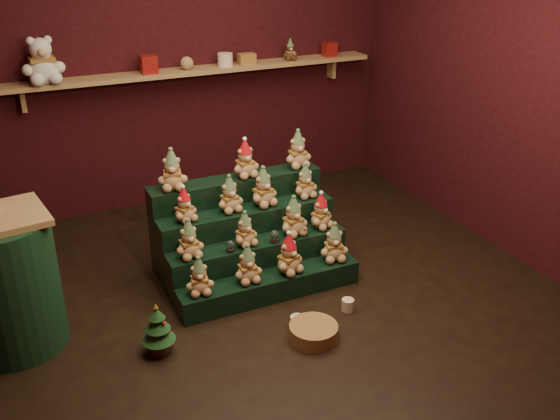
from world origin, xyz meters
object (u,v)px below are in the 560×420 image
side_table (7,283)px  white_bear (41,54)px  mug_left (297,322)px  snow_globe_b (275,236)px  snow_globe_c (304,231)px  brown_bear (290,50)px  riser_tier_front (270,286)px  mini_christmas_tree (158,329)px  mug_right (348,305)px  wicker_basket (313,332)px  snow_globe_a (231,246)px

side_table → white_bear: white_bear is taller
mug_left → snow_globe_b: bearing=80.0°
snow_globe_c → brown_bear: (0.72, 1.75, 1.02)m
riser_tier_front → snow_globe_b: snow_globe_b is taller
mini_christmas_tree → mug_right: mini_christmas_tree is taller
wicker_basket → white_bear: white_bear is taller
brown_bear → side_table: bearing=-141.1°
snow_globe_b → mug_left: snow_globe_b is taller
side_table → white_bear: 2.11m
side_table → wicker_basket: bearing=-31.9°
white_bear → snow_globe_a: bearing=-64.0°
mug_right → side_table: bearing=164.7°
wicker_basket → mug_left: bearing=107.7°
side_table → wicker_basket: (1.80, -0.79, -0.41)m
wicker_basket → brown_bear: 3.03m
mug_left → brown_bear: brown_bear is taller
snow_globe_b → mug_right: 0.74m
snow_globe_b → riser_tier_front: bearing=-124.5°
mug_right → white_bear: white_bear is taller
mug_right → brown_bear: 2.76m
mug_left → mug_right: (0.43, 0.04, -0.00)m
snow_globe_b → white_bear: (-1.31, 1.75, 1.15)m
snow_globe_c → white_bear: size_ratio=0.18×
side_table → mug_left: 1.91m
snow_globe_b → wicker_basket: (-0.06, -0.75, -0.36)m
white_bear → brown_bear: 2.28m
riser_tier_front → snow_globe_c: bearing=24.2°
snow_globe_c → mug_left: snow_globe_c is taller
snow_globe_b → mug_right: (0.32, -0.56, -0.36)m
snow_globe_a → snow_globe_b: snow_globe_b is taller
snow_globe_b → side_table: 1.86m
riser_tier_front → mug_right: 0.59m
mug_left → mug_right: 0.43m
snow_globe_b → wicker_basket: bearing=-94.4°
snow_globe_a → side_table: bearing=178.6°
wicker_basket → snow_globe_c: bearing=68.1°
mug_right → snow_globe_b: bearing=119.9°
riser_tier_front → side_table: size_ratio=1.50×
mug_right → white_bear: size_ratio=0.18×
snow_globe_a → snow_globe_c: 0.60m
white_bear → brown_bear: bearing=-2.8°
snow_globe_c → mug_right: 0.67m
snow_globe_c → white_bear: 2.61m
side_table → brown_bear: 3.44m
riser_tier_front → mini_christmas_tree: bearing=-162.0°
snow_globe_b → snow_globe_c: 0.25m
snow_globe_c → snow_globe_a: bearing=-180.0°
wicker_basket → brown_bear: (1.03, 2.50, 1.37)m
riser_tier_front → mini_christmas_tree: (-0.92, -0.30, 0.09)m
riser_tier_front → mini_christmas_tree: size_ratio=3.75×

